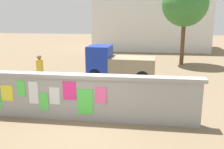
% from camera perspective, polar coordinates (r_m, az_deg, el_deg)
% --- Properties ---
extents(ground, '(60.00, 60.00, 0.00)m').
position_cam_1_polar(ground, '(16.26, 1.09, 1.07)').
color(ground, '#7A664C').
extents(poster_wall, '(7.50, 0.42, 1.58)m').
position_cam_1_polar(poster_wall, '(8.43, -5.54, -5.09)').
color(poster_wall, '#9A9A9A').
rests_on(poster_wall, ground).
extents(auto_rickshaw_truck, '(3.67, 1.67, 1.85)m').
position_cam_1_polar(auto_rickshaw_truck, '(13.64, 1.27, 2.53)').
color(auto_rickshaw_truck, black).
rests_on(auto_rickshaw_truck, ground).
extents(motorcycle, '(1.87, 0.69, 0.87)m').
position_cam_1_polar(motorcycle, '(11.15, -14.54, -2.72)').
color(motorcycle, black).
rests_on(motorcycle, ground).
extents(bicycle_near, '(1.69, 0.45, 0.95)m').
position_cam_1_polar(bicycle_near, '(9.50, -2.60, -5.75)').
color(bicycle_near, black).
rests_on(bicycle_near, ground).
extents(person_walking, '(0.37, 0.37, 1.62)m').
position_cam_1_polar(person_walking, '(12.59, -16.11, 1.47)').
color(person_walking, purple).
rests_on(person_walking, ground).
extents(tree_roadside, '(3.14, 3.14, 5.81)m').
position_cam_1_polar(tree_roadside, '(18.47, 16.29, 15.19)').
color(tree_roadside, brown).
rests_on(tree_roadside, ground).
extents(building_background, '(11.47, 6.72, 5.89)m').
position_cam_1_polar(building_background, '(27.01, 8.75, 12.19)').
color(building_background, silver).
rests_on(building_background, ground).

